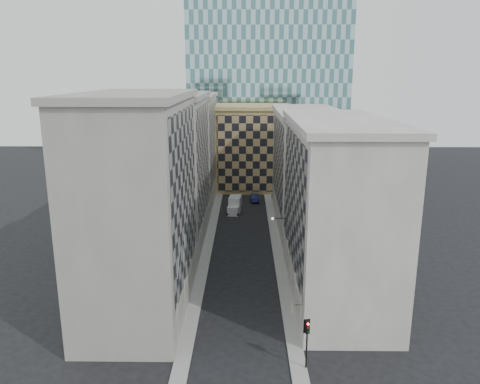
{
  "coord_description": "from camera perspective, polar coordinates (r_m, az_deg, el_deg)",
  "views": [
    {
      "loc": [
        0.49,
        -37.41,
        25.53
      ],
      "look_at": [
        -0.14,
        12.29,
        12.92
      ],
      "focal_mm": 35.0,
      "sensor_mm": 36.0,
      "label": 1
    }
  ],
  "objects": [
    {
      "name": "bldg_left_a",
      "position": [
        51.58,
        -12.04,
        -1.5
      ],
      "size": [
        10.8,
        22.8,
        23.7
      ],
      "color": "gray",
      "rests_on": "ground"
    },
    {
      "name": "tan_block",
      "position": [
        106.54,
        1.53,
        5.53
      ],
      "size": [
        16.8,
        14.8,
        18.8
      ],
      "color": "tan",
      "rests_on": "ground"
    },
    {
      "name": "bracket_lamp",
      "position": [
        64.5,
        4.15,
        -3.25
      ],
      "size": [
        1.98,
        0.36,
        0.36
      ],
      "color": "black",
      "rests_on": "ground"
    },
    {
      "name": "sidewalk_west",
      "position": [
        72.29,
        -3.9,
        -6.42
      ],
      "size": [
        1.5,
        100.0,
        0.15
      ],
      "primitive_type": "cube",
      "color": "gray",
      "rests_on": "ground"
    },
    {
      "name": "ground",
      "position": [
        45.29,
        -0.02,
        -20.08
      ],
      "size": [
        260.0,
        260.0,
        0.0
      ],
      "primitive_type": "plane",
      "color": "black",
      "rests_on": "ground"
    },
    {
      "name": "bldg_left_b",
      "position": [
        72.72,
        -8.3,
        2.82
      ],
      "size": [
        10.8,
        22.8,
        22.7
      ],
      "color": "gray",
      "rests_on": "ground"
    },
    {
      "name": "box_truck",
      "position": [
        88.45,
        -0.66,
        -1.7
      ],
      "size": [
        2.72,
        5.5,
        2.9
      ],
      "rotation": [
        0.0,
        0.0,
        -0.11
      ],
      "color": "silver",
      "rests_on": "ground"
    },
    {
      "name": "bldg_right_a",
      "position": [
        55.55,
        11.48,
        -1.95
      ],
      "size": [
        10.8,
        26.8,
        20.7
      ],
      "color": "#ACA69E",
      "rests_on": "ground"
    },
    {
      "name": "dark_car",
      "position": [
        96.06,
        1.8,
        -0.74
      ],
      "size": [
        1.68,
        4.51,
        1.47
      ],
      "primitive_type": "imported",
      "rotation": [
        0.0,
        0.0,
        0.03
      ],
      "color": "#10143D",
      "rests_on": "ground"
    },
    {
      "name": "traffic_light",
      "position": [
        43.05,
        8.19,
        -16.74
      ],
      "size": [
        0.58,
        0.54,
        4.65
      ],
      "rotation": [
        0.0,
        0.0,
        0.19
      ],
      "color": "black",
      "rests_on": "sidewalk_east"
    },
    {
      "name": "sidewalk_east",
      "position": [
        72.21,
        4.48,
        -6.46
      ],
      "size": [
        1.5,
        100.0,
        0.15
      ],
      "primitive_type": "cube",
      "color": "gray",
      "rests_on": "ground"
    },
    {
      "name": "shop_sign",
      "position": [
        46.08,
        6.39,
        -13.95
      ],
      "size": [
        1.17,
        0.75,
        0.83
      ],
      "rotation": [
        0.0,
        0.0,
        0.02
      ],
      "color": "black",
      "rests_on": "ground"
    },
    {
      "name": "bldg_left_c",
      "position": [
        94.26,
        -6.24,
        5.17
      ],
      "size": [
        10.8,
        22.8,
        21.7
      ],
      "color": "gray",
      "rests_on": "ground"
    },
    {
      "name": "bldg_right_b",
      "position": [
        81.61,
        8.04,
        3.01
      ],
      "size": [
        10.8,
        28.8,
        19.7
      ],
      "color": "#ACA69E",
      "rests_on": "ground"
    },
    {
      "name": "church_tower",
      "position": [
        119.42,
        0.5,
        14.91
      ],
      "size": [
        7.2,
        7.2,
        51.5
      ],
      "color": "#2D2823",
      "rests_on": "ground"
    },
    {
      "name": "flagpoles_left",
      "position": [
        47.25,
        -7.17,
        -7.66
      ],
      "size": [
        0.1,
        6.33,
        2.33
      ],
      "color": "gray",
      "rests_on": "ground"
    }
  ]
}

